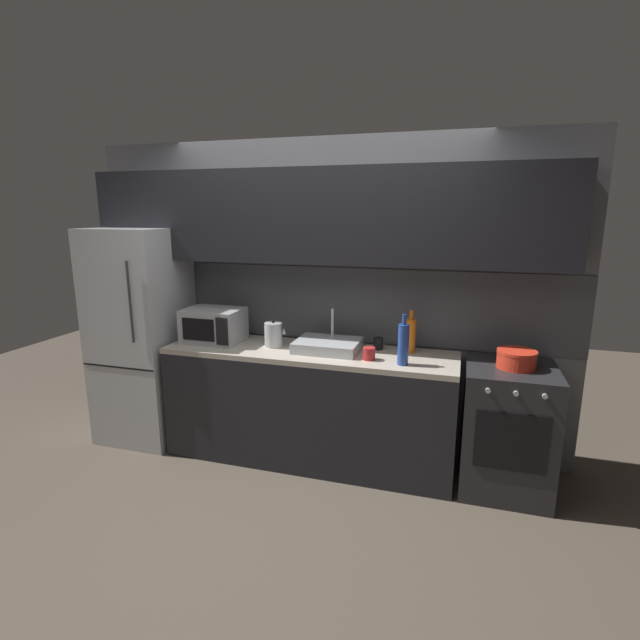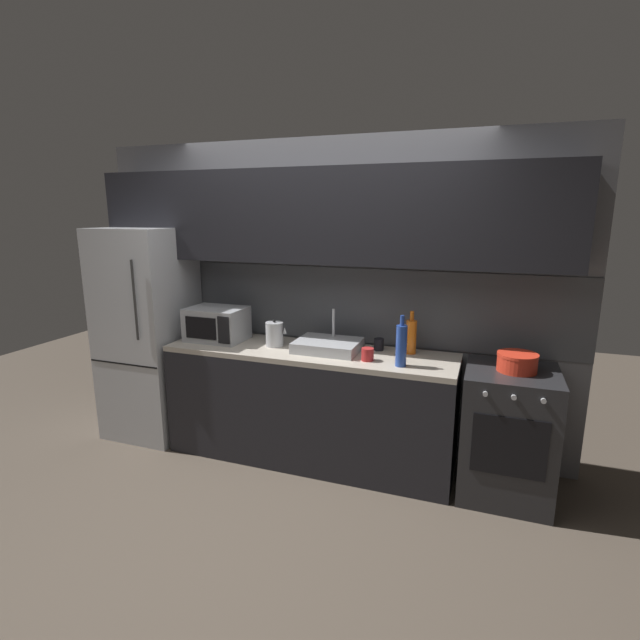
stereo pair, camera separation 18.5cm
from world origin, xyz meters
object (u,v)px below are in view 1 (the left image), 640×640
object	(u,v)px
wine_bottle_blue	(403,344)
wine_bottle_orange	(411,335)
oven_range	(507,429)
mug_red	(369,354)
refrigerator	(142,335)
microwave	(214,325)
cooking_pot	(516,359)
kettle	(273,335)
mug_dark	(378,344)

from	to	relation	value
wine_bottle_blue	wine_bottle_orange	world-z (taller)	wine_bottle_blue
oven_range	mug_red	bearing A→B (deg)	-173.61
refrigerator	wine_bottle_orange	distance (m)	2.26
refrigerator	microwave	xyz separation A→B (m)	(0.68, 0.02, 0.13)
microwave	cooking_pot	distance (m)	2.30
cooking_pot	wine_bottle_orange	bearing A→B (deg)	166.95
refrigerator	wine_bottle_blue	size ratio (longest dim) A/B	5.08
refrigerator	kettle	bearing A→B (deg)	0.72
oven_range	mug_red	size ratio (longest dim) A/B	9.92
microwave	wine_bottle_blue	bearing A→B (deg)	-6.31
wine_bottle_blue	mug_dark	size ratio (longest dim) A/B	3.86
cooking_pot	refrigerator	bearing A→B (deg)	-180.00
oven_range	microwave	bearing A→B (deg)	179.50
wine_bottle_orange	cooking_pot	distance (m)	0.75
oven_range	wine_bottle_orange	bearing A→B (deg)	166.51
mug_red	kettle	bearing A→B (deg)	170.94
mug_dark	oven_range	bearing A→B (deg)	-10.30
kettle	wine_bottle_orange	world-z (taller)	wine_bottle_orange
oven_range	kettle	distance (m)	1.84
microwave	wine_bottle_orange	xyz separation A→B (m)	(1.57, 0.15, -0.00)
mug_red	mug_dark	bearing A→B (deg)	86.62
refrigerator	microwave	bearing A→B (deg)	1.55
oven_range	cooking_pot	size ratio (longest dim) A/B	3.46
refrigerator	mug_red	distance (m)	1.99
oven_range	wine_bottle_orange	world-z (taller)	wine_bottle_orange
microwave	wine_bottle_orange	bearing A→B (deg)	5.51
wine_bottle_blue	mug_red	bearing A→B (deg)	169.96
microwave	wine_bottle_orange	distance (m)	1.57
wine_bottle_blue	cooking_pot	world-z (taller)	wine_bottle_blue
microwave	refrigerator	bearing A→B (deg)	-178.45
wine_bottle_blue	mug_red	size ratio (longest dim) A/B	3.92
mug_dark	cooking_pot	bearing A→B (deg)	-10.02
microwave	mug_dark	bearing A→B (deg)	6.62
mug_red	microwave	bearing A→B (deg)	174.39
wine_bottle_blue	refrigerator	bearing A→B (deg)	176.07
oven_range	mug_red	distance (m)	1.09
wine_bottle_orange	cooking_pot	world-z (taller)	wine_bottle_orange
microwave	wine_bottle_blue	world-z (taller)	wine_bottle_blue
kettle	wine_bottle_blue	size ratio (longest dim) A/B	0.60
kettle	mug_dark	bearing A→B (deg)	11.08
refrigerator	cooking_pot	bearing A→B (deg)	0.00
kettle	refrigerator	bearing A→B (deg)	-179.28
wine_bottle_blue	kettle	bearing A→B (deg)	170.71
microwave	mug_red	distance (m)	1.32
refrigerator	wine_bottle_blue	world-z (taller)	refrigerator
mug_dark	mug_red	size ratio (longest dim) A/B	1.01
refrigerator	cooking_pot	distance (m)	2.98
mug_dark	refrigerator	bearing A→B (deg)	-175.09
wine_bottle_blue	wine_bottle_orange	size ratio (longest dim) A/B	1.10
refrigerator	cooking_pot	world-z (taller)	refrigerator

